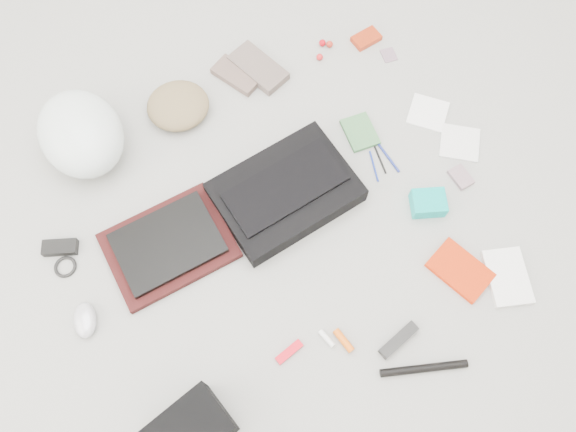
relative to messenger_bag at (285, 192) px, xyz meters
name	(u,v)px	position (x,y,z in m)	size (l,w,h in m)	color
ground_plane	(288,222)	(-0.03, -0.08, -0.04)	(4.00, 4.00, 0.00)	gray
messenger_bag	(285,192)	(0.00, 0.00, 0.00)	(0.45, 0.32, 0.07)	black
bag_flap	(285,187)	(0.00, 0.00, 0.04)	(0.39, 0.18, 0.01)	black
laptop_sleeve	(169,246)	(-0.42, 0.01, -0.02)	(0.39, 0.29, 0.03)	black
laptop	(168,243)	(-0.42, 0.01, 0.00)	(0.32, 0.24, 0.02)	black
bike_helmet	(81,134)	(-0.52, 0.48, 0.07)	(0.28, 0.34, 0.21)	white
beanie	(178,106)	(-0.19, 0.48, 0.00)	(0.22, 0.21, 0.08)	olive
mitten_left	(237,75)	(0.06, 0.52, -0.02)	(0.09, 0.18, 0.03)	brown
mitten_right	(258,68)	(0.15, 0.51, -0.02)	(0.11, 0.22, 0.03)	#63544F
power_brick	(60,247)	(-0.74, 0.17, -0.02)	(0.11, 0.05, 0.03)	black
cable_coil	(65,267)	(-0.75, 0.10, -0.03)	(0.07, 0.07, 0.01)	black
mouse	(85,320)	(-0.74, -0.09, -0.02)	(0.07, 0.11, 0.04)	#AFAFB9
camera_bag	(189,432)	(-0.58, -0.54, 0.04)	(0.22, 0.16, 0.15)	black
multitool	(289,352)	(-0.23, -0.47, -0.03)	(0.09, 0.03, 0.01)	red
toiletry_tube_white	(327,338)	(-0.11, -0.48, -0.03)	(0.02, 0.02, 0.06)	silver
toiletry_tube_orange	(344,340)	(-0.07, -0.51, -0.03)	(0.02, 0.02, 0.08)	#DE5A0E
u_lock	(398,340)	(0.08, -0.59, -0.02)	(0.14, 0.03, 0.03)	black
bike_pump	(424,368)	(0.11, -0.70, -0.02)	(0.02, 0.02, 0.26)	black
book_red	(460,270)	(0.38, -0.49, -0.03)	(0.13, 0.19, 0.02)	red
book_white	(507,277)	(0.50, -0.58, -0.03)	(0.12, 0.19, 0.02)	silver
notepad	(360,132)	(0.35, 0.10, -0.03)	(0.10, 0.14, 0.02)	#396A3D
pen_blue	(374,166)	(0.33, -0.04, -0.03)	(0.01, 0.01, 0.12)	navy
pen_black	(380,158)	(0.36, -0.02, -0.03)	(0.01, 0.01, 0.12)	black
pen_navy	(386,154)	(0.39, -0.02, -0.03)	(0.01, 0.01, 0.16)	navy
accordion_wallet	(428,203)	(0.41, -0.25, -0.01)	(0.11, 0.09, 0.06)	#02AEA6
card_deck	(461,177)	(0.57, -0.21, -0.03)	(0.06, 0.08, 0.02)	gray
napkin_top	(428,113)	(0.61, 0.06, -0.03)	(0.13, 0.13, 0.01)	white
napkin_bottom	(460,143)	(0.64, -0.10, -0.03)	(0.13, 0.13, 0.01)	silver
lollipop_a	(320,57)	(0.38, 0.45, -0.02)	(0.03, 0.03, 0.03)	red
lollipop_b	(322,43)	(0.42, 0.50, -0.02)	(0.03, 0.03, 0.03)	#B40611
lollipop_c	(330,44)	(0.44, 0.48, -0.02)	(0.03, 0.03, 0.03)	maroon
altoids_tin	(366,38)	(0.58, 0.44, -0.03)	(0.10, 0.07, 0.02)	#A72D11
stamp_sheet	(389,55)	(0.62, 0.34, -0.04)	(0.05, 0.06, 0.00)	gray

